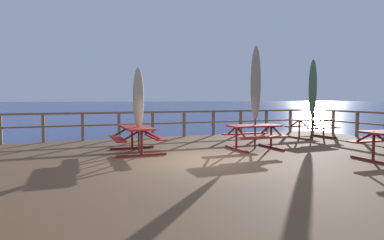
# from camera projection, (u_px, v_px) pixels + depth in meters

# --- Properties ---
(ground_plane) EXTENTS (600.00, 600.00, 0.00)m
(ground_plane) POSITION_uv_depth(u_px,v_px,m) (203.00, 190.00, 8.49)
(ground_plane) COLOR navy
(wooden_deck) EXTENTS (16.70, 10.98, 0.77)m
(wooden_deck) POSITION_uv_depth(u_px,v_px,m) (203.00, 175.00, 8.46)
(wooden_deck) COLOR brown
(wooden_deck) RESTS_ON ground
(railing_waterside_far) EXTENTS (16.50, 0.10, 1.09)m
(railing_waterside_far) POSITION_uv_depth(u_px,v_px,m) (153.00, 120.00, 13.37)
(railing_waterside_far) COLOR brown
(railing_waterside_far) RESTS_ON wooden_deck
(picnic_table_mid_left) EXTENTS (1.64, 1.40, 0.78)m
(picnic_table_mid_left) POSITION_uv_depth(u_px,v_px,m) (254.00, 132.00, 10.36)
(picnic_table_mid_left) COLOR maroon
(picnic_table_mid_left) RESTS_ON wooden_deck
(picnic_table_back_left) EXTENTS (1.41, 1.83, 0.78)m
(picnic_table_back_left) POSITION_uv_depth(u_px,v_px,m) (136.00, 134.00, 9.71)
(picnic_table_back_left) COLOR maroon
(picnic_table_back_left) RESTS_ON wooden_deck
(picnic_table_mid_right) EXTENTS (1.71, 1.47, 0.78)m
(picnic_table_mid_right) POSITION_uv_depth(u_px,v_px,m) (312.00, 124.00, 13.33)
(picnic_table_mid_right) COLOR #993819
(picnic_table_mid_right) RESTS_ON wooden_deck
(patio_umbrella_short_front) EXTENTS (0.32, 0.32, 3.26)m
(patio_umbrella_short_front) POSITION_uv_depth(u_px,v_px,m) (256.00, 84.00, 10.33)
(patio_umbrella_short_front) COLOR #4C3828
(patio_umbrella_short_front) RESTS_ON wooden_deck
(patio_umbrella_tall_mid_right) EXTENTS (0.32, 0.32, 2.52)m
(patio_umbrella_tall_mid_right) POSITION_uv_depth(u_px,v_px,m) (138.00, 98.00, 9.59)
(patio_umbrella_tall_mid_right) COLOR #4C3828
(patio_umbrella_tall_mid_right) RESTS_ON wooden_deck
(patio_umbrella_tall_mid_left) EXTENTS (0.32, 0.32, 3.20)m
(patio_umbrella_tall_mid_left) POSITION_uv_depth(u_px,v_px,m) (313.00, 88.00, 13.34)
(patio_umbrella_tall_mid_left) COLOR #4C3828
(patio_umbrella_tall_mid_left) RESTS_ON wooden_deck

